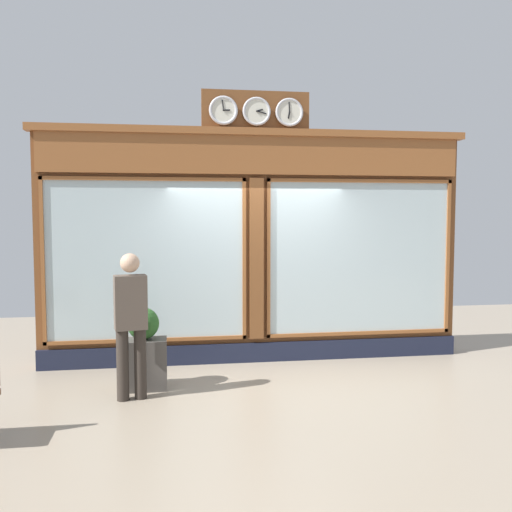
% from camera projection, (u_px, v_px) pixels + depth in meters
% --- Properties ---
extents(ground_plane, '(14.00, 14.00, 0.00)m').
position_uv_depth(ground_plane, '(300.00, 437.00, 5.39)').
color(ground_plane, gray).
extents(shop_facade, '(6.20, 0.42, 3.86)m').
position_uv_depth(shop_facade, '(255.00, 245.00, 8.15)').
color(shop_facade, brown).
rests_on(shop_facade, ground_plane).
extents(pedestrian, '(0.39, 0.28, 1.69)m').
position_uv_depth(pedestrian, '(131.00, 320.00, 6.42)').
color(pedestrian, '#312A24').
rests_on(pedestrian, ground_plane).
extents(planter_box, '(0.56, 0.36, 0.61)m').
position_uv_depth(planter_box, '(144.00, 364.00, 6.86)').
color(planter_box, '#4C4742').
rests_on(planter_box, ground_plane).
extents(planter_shrub, '(0.39, 0.39, 0.39)m').
position_uv_depth(planter_shrub, '(143.00, 323.00, 6.82)').
color(planter_shrub, '#285623').
rests_on(planter_shrub, planter_box).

